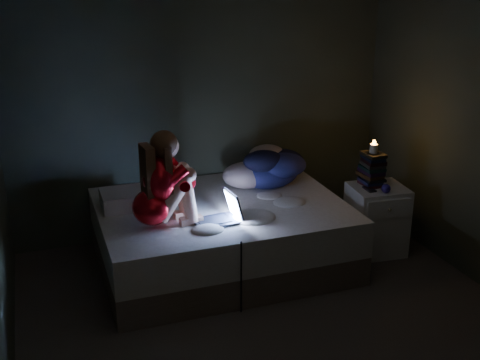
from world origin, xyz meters
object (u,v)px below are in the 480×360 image
bed (222,235)px  laptop (216,208)px  candle (374,150)px  phone (370,190)px  woman (151,180)px  nightstand (376,220)px

bed → laptop: laptop is taller
laptop → candle: bearing=0.9°
laptop → phone: size_ratio=2.55×
woman → laptop: size_ratio=2.13×
nightstand → laptop: bearing=-170.3°
laptop → nightstand: (1.54, 0.12, -0.38)m
bed → nightstand: 1.41m
candle → woman: bearing=-177.1°
woman → candle: size_ratio=9.49×
woman → laptop: 0.55m
laptop → phone: laptop is taller
bed → phone: phone is taller
laptop → nightstand: 1.59m
phone → bed: bearing=164.7°
candle → phone: candle is taller
candle → phone: size_ratio=0.57×
bed → candle: size_ratio=25.56×
nightstand → phone: phone is taller
nightstand → candle: 0.64m
woman → candle: woman is taller
woman → nightstand: size_ratio=1.21×
laptop → nightstand: bearing=-2.0°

